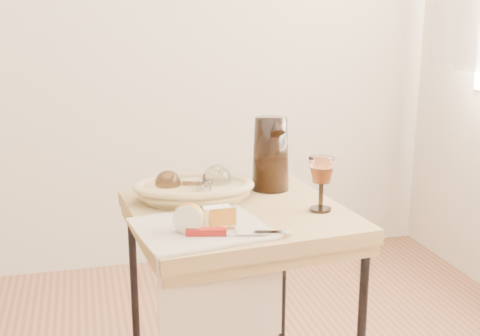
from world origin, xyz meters
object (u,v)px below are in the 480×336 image
object	(u,v)px
goblet_lying_a	(184,183)
goblet_lying_b	(210,183)
tea_towel	(200,228)
bread_basket	(194,192)
table_knife	(234,231)
apple_half	(189,217)
side_table	(238,327)
wine_goblet	(321,184)
pitcher	(271,154)

from	to	relation	value
goblet_lying_a	goblet_lying_b	world-z (taller)	goblet_lying_b
tea_towel	bread_basket	bearing A→B (deg)	74.20
table_knife	apple_half	bearing A→B (deg)	166.34
side_table	table_knife	size ratio (longest dim) A/B	2.90
wine_goblet	table_knife	xyz separation A→B (m)	(-0.28, -0.14, -0.06)
goblet_lying_b	apple_half	xyz separation A→B (m)	(-0.11, -0.24, -0.01)
pitcher	table_knife	bearing A→B (deg)	-118.47
bread_basket	pitcher	distance (m)	0.27
tea_towel	goblet_lying_a	bearing A→B (deg)	80.64
side_table	table_knife	distance (m)	0.44
tea_towel	wine_goblet	xyz separation A→B (m)	(0.34, 0.06, 0.07)
side_table	wine_goblet	world-z (taller)	wine_goblet
bread_basket	wine_goblet	world-z (taller)	wine_goblet
goblet_lying_a	pitcher	world-z (taller)	pitcher
tea_towel	apple_half	world-z (taller)	apple_half
goblet_lying_b	table_knife	world-z (taller)	goblet_lying_b
goblet_lying_a	goblet_lying_b	distance (m)	0.08
goblet_lying_b	pitcher	distance (m)	0.22
bread_basket	table_knife	bearing A→B (deg)	-75.23
apple_half	goblet_lying_a	bearing A→B (deg)	103.26
pitcher	apple_half	distance (m)	0.45
pitcher	goblet_lying_b	bearing A→B (deg)	-159.71
side_table	tea_towel	xyz separation A→B (m)	(-0.13, -0.13, 0.36)
pitcher	table_knife	distance (m)	0.43
side_table	bread_basket	world-z (taller)	bread_basket
goblet_lying_a	wine_goblet	xyz separation A→B (m)	(0.34, -0.19, 0.03)
wine_goblet	goblet_lying_a	bearing A→B (deg)	150.78
tea_towel	side_table	bearing A→B (deg)	36.30
pitcher	apple_half	xyz separation A→B (m)	(-0.31, -0.32, -0.07)
goblet_lying_a	table_knife	size ratio (longest dim) A/B	0.49
goblet_lying_b	table_knife	xyz separation A→B (m)	(-0.01, -0.30, -0.04)
side_table	pitcher	bearing A→B (deg)	48.18
table_knife	bread_basket	bearing A→B (deg)	111.46
side_table	goblet_lying_a	distance (m)	0.45
side_table	goblet_lying_a	world-z (taller)	goblet_lying_a
pitcher	wine_goblet	world-z (taller)	pitcher
side_table	apple_half	size ratio (longest dim) A/B	9.29
side_table	goblet_lying_b	bearing A→B (deg)	124.07
tea_towel	wine_goblet	distance (m)	0.36
goblet_lying_b	wine_goblet	bearing A→B (deg)	-84.16
side_table	wine_goblet	size ratio (longest dim) A/B	4.77
goblet_lying_b	apple_half	distance (m)	0.27
wine_goblet	table_knife	distance (m)	0.31
side_table	bread_basket	bearing A→B (deg)	134.65
wine_goblet	apple_half	distance (m)	0.39
goblet_lying_a	table_knife	distance (m)	0.34
pitcher	apple_half	size ratio (longest dim) A/B	3.36
apple_half	table_knife	bearing A→B (deg)	-7.70
tea_towel	goblet_lying_b	bearing A→B (deg)	62.63
tea_towel	pitcher	size ratio (longest dim) A/B	1.19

